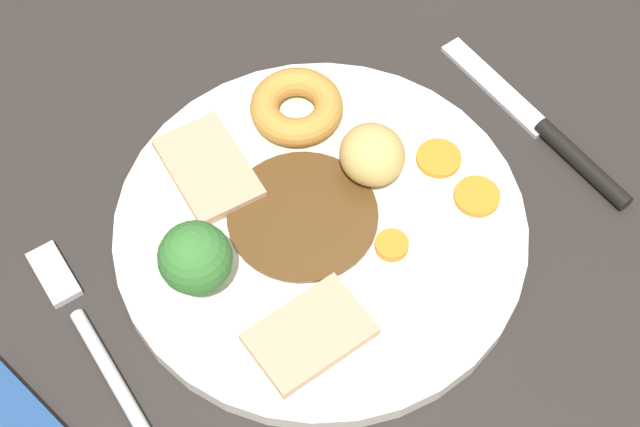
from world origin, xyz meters
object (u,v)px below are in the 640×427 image
object	(u,v)px
broccoli_floret	(193,255)
knife	(549,134)
yorkshire_pudding	(297,107)
carrot_coin_front	(392,245)
dinner_plate	(320,227)
carrot_coin_side	(477,196)
meat_slice_main	(208,168)
roast_potato_left	(372,155)
meat_slice_under	(310,334)
fork	(86,330)
carrot_coin_back	(440,160)

from	to	relation	value
broccoli_floret	knife	distance (cm)	27.57
yorkshire_pudding	carrot_coin_front	size ratio (longest dim) A/B	2.99
dinner_plate	yorkshire_pudding	xyz separation A→B (cm)	(3.19, 8.39, 1.72)
carrot_coin_front	carrot_coin_side	world-z (taller)	carrot_coin_front
carrot_coin_side	yorkshire_pudding	bearing A→B (deg)	118.74
meat_slice_main	roast_potato_left	xyz separation A→B (cm)	(9.51, -5.82, 1.62)
dinner_plate	carrot_coin_front	distance (cm)	5.20
meat_slice_under	fork	bearing A→B (deg)	144.89
carrot_coin_side	fork	size ratio (longest dim) A/B	0.20
carrot_coin_side	fork	bearing A→B (deg)	168.54
carrot_coin_front	fork	xyz separation A→B (cm)	(-19.48, 5.56, -1.33)
roast_potato_left	carrot_coin_front	size ratio (longest dim) A/B	2.06
dinner_plate	carrot_coin_front	world-z (taller)	carrot_coin_front
broccoli_floret	yorkshire_pudding	bearing A→B (deg)	33.85
fork	carrot_coin_front	bearing A→B (deg)	-107.82
meat_slice_under	fork	distance (cm)	14.30
roast_potato_left	fork	size ratio (longest dim) A/B	0.30
carrot_coin_side	broccoli_floret	xyz separation A→B (cm)	(-18.91, 4.23, 3.24)
meat_slice_main	roast_potato_left	world-z (taller)	roast_potato_left
knife	meat_slice_main	bearing A→B (deg)	62.65
carrot_coin_front	fork	size ratio (longest dim) A/B	0.14
dinner_plate	meat_slice_main	size ratio (longest dim) A/B	3.53
meat_slice_main	fork	size ratio (longest dim) A/B	0.51
broccoli_floret	knife	xyz separation A→B (cm)	(27.12, -2.14, -4.43)
dinner_plate	fork	world-z (taller)	dinner_plate
dinner_plate	roast_potato_left	world-z (taller)	roast_potato_left
yorkshire_pudding	knife	xyz separation A→B (cm)	(15.00, -10.28, -1.97)
meat_slice_under	knife	bearing A→B (deg)	11.98
carrot_coin_front	carrot_coin_side	xyz separation A→B (cm)	(7.03, 0.18, -0.08)
dinner_plate	yorkshire_pudding	size ratio (longest dim) A/B	4.19
meat_slice_under	carrot_coin_side	bearing A→B (deg)	10.69
carrot_coin_back	carrot_coin_side	bearing A→B (deg)	-84.07
roast_potato_left	carrot_coin_back	xyz separation A→B (cm)	(4.52, -1.87, -1.80)
broccoli_floret	meat_slice_main	bearing A→B (deg)	57.81
dinner_plate	broccoli_floret	distance (cm)	9.87
roast_potato_left	broccoli_floret	world-z (taller)	broccoli_floret
carrot_coin_side	broccoli_floret	bearing A→B (deg)	167.38
carrot_coin_front	knife	world-z (taller)	carrot_coin_front
roast_potato_left	fork	bearing A→B (deg)	-179.50
meat_slice_under	carrot_coin_side	xyz separation A→B (cm)	(14.87, 2.81, -0.16)
meat_slice_main	knife	distance (cm)	24.50
fork	knife	xyz separation A→B (cm)	(34.73, -3.28, 0.06)
carrot_coin_front	carrot_coin_back	bearing A→B (deg)	30.25
meat_slice_main	yorkshire_pudding	distance (cm)	7.72
knife	roast_potato_left	bearing A→B (deg)	70.14
carrot_coin_back	roast_potato_left	bearing A→B (deg)	157.54
meat_slice_under	fork	size ratio (longest dim) A/B	0.48
yorkshire_pudding	fork	bearing A→B (deg)	-160.48
roast_potato_left	broccoli_floret	distance (cm)	14.15
dinner_plate	roast_potato_left	distance (cm)	5.97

